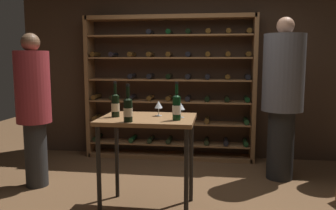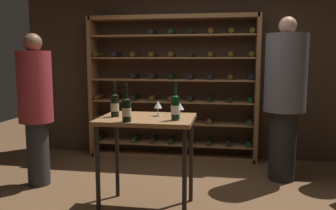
# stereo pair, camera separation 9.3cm
# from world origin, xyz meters

# --- Properties ---
(ground_plane) EXTENTS (9.89, 9.89, 0.00)m
(ground_plane) POSITION_xyz_m (0.00, 0.00, 0.00)
(ground_plane) COLOR brown
(back_wall) EXTENTS (5.54, 0.10, 2.93)m
(back_wall) POSITION_xyz_m (0.00, 1.94, 1.47)
(back_wall) COLOR #3D2B1E
(back_wall) RESTS_ON ground
(wine_rack) EXTENTS (2.59, 0.32, 2.18)m
(wine_rack) POSITION_xyz_m (-0.34, 1.73, 1.08)
(wine_rack) COLOR brown
(wine_rack) RESTS_ON ground
(tasting_table) EXTENTS (0.93, 0.69, 0.97)m
(tasting_table) POSITION_xyz_m (-0.31, -0.20, 0.84)
(tasting_table) COLOR brown
(tasting_table) RESTS_ON ground
(person_guest_blue_shirt) EXTENTS (0.51, 0.51, 2.05)m
(person_guest_blue_shirt) POSITION_xyz_m (1.18, 0.98, 1.13)
(person_guest_blue_shirt) COLOR black
(person_guest_blue_shirt) RESTS_ON ground
(person_guest_khaki) EXTENTS (0.40, 0.41, 1.84)m
(person_guest_khaki) POSITION_xyz_m (-1.79, 0.30, 1.02)
(person_guest_khaki) COLOR #292929
(person_guest_khaki) RESTS_ON ground
(wine_bottle_green_slim) EXTENTS (0.09, 0.09, 0.35)m
(wine_bottle_green_slim) POSITION_xyz_m (-0.43, -0.48, 1.08)
(wine_bottle_green_slim) COLOR black
(wine_bottle_green_slim) RESTS_ON tasting_table
(wine_bottle_amber_reserve) EXTENTS (0.08, 0.08, 0.35)m
(wine_bottle_amber_reserve) POSITION_xyz_m (-0.63, -0.22, 1.09)
(wine_bottle_amber_reserve) COLOR black
(wine_bottle_amber_reserve) RESTS_ON tasting_table
(wine_bottle_gold_foil) EXTENTS (0.08, 0.08, 0.36)m
(wine_bottle_gold_foil) POSITION_xyz_m (-0.01, -0.33, 1.09)
(wine_bottle_gold_foil) COLOR black
(wine_bottle_gold_foil) RESTS_ON tasting_table
(wine_glass_stemmed_center) EXTENTS (0.08, 0.08, 0.15)m
(wine_glass_stemmed_center) POSITION_xyz_m (0.02, -0.17, 1.07)
(wine_glass_stemmed_center) COLOR silver
(wine_glass_stemmed_center) RESTS_ON tasting_table
(wine_glass_stemmed_right) EXTENTS (0.08, 0.08, 0.15)m
(wine_glass_stemmed_right) POSITION_xyz_m (-0.22, -0.10, 1.08)
(wine_glass_stemmed_right) COLOR silver
(wine_glass_stemmed_right) RESTS_ON tasting_table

